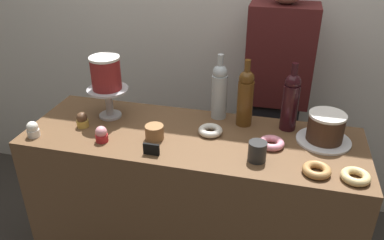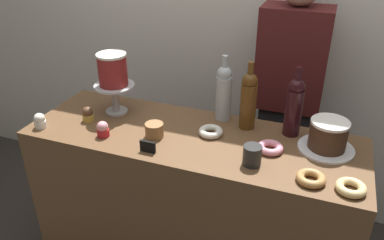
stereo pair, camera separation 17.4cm
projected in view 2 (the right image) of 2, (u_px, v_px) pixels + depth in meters
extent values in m
cube|color=silver|center=(242.00, 11.00, 2.29)|extent=(6.00, 0.05, 2.60)
cube|color=brown|center=(192.00, 211.00, 1.99)|extent=(1.55, 0.53, 0.91)
cylinder|color=#B2B2B7|center=(117.00, 111.00, 1.98)|extent=(0.11, 0.11, 0.01)
cylinder|color=#B2B2B7|center=(116.00, 99.00, 1.95)|extent=(0.04, 0.04, 0.13)
cylinder|color=#B2B2B7|center=(114.00, 86.00, 1.92)|extent=(0.20, 0.20, 0.01)
cylinder|color=maroon|center=(113.00, 71.00, 1.88)|extent=(0.14, 0.14, 0.15)
cylinder|color=white|center=(111.00, 55.00, 1.84)|extent=(0.14, 0.14, 0.01)
cylinder|color=white|center=(326.00, 148.00, 1.67)|extent=(0.24, 0.24, 0.01)
cylinder|color=#3D2619|center=(328.00, 136.00, 1.64)|extent=(0.16, 0.16, 0.12)
cylinder|color=white|center=(331.00, 123.00, 1.61)|extent=(0.16, 0.16, 0.01)
cylinder|color=black|center=(293.00, 113.00, 1.74)|extent=(0.08, 0.08, 0.22)
sphere|color=black|center=(297.00, 87.00, 1.68)|extent=(0.07, 0.07, 0.07)
cylinder|color=black|center=(298.00, 76.00, 1.66)|extent=(0.03, 0.03, 0.08)
cylinder|color=#5B3814|center=(248.00, 106.00, 1.80)|extent=(0.08, 0.08, 0.22)
sphere|color=#5B3814|center=(250.00, 81.00, 1.74)|extent=(0.07, 0.07, 0.07)
cylinder|color=#5B3814|center=(251.00, 70.00, 1.71)|extent=(0.03, 0.03, 0.08)
cylinder|color=#B2BCC1|center=(224.00, 98.00, 1.88)|extent=(0.08, 0.08, 0.22)
sphere|color=#B2BCC1|center=(225.00, 74.00, 1.82)|extent=(0.07, 0.07, 0.07)
cylinder|color=#B2BCC1|center=(225.00, 63.00, 1.79)|extent=(0.03, 0.03, 0.08)
cylinder|color=white|center=(41.00, 124.00, 1.84)|extent=(0.06, 0.06, 0.03)
sphere|color=white|center=(39.00, 118.00, 1.82)|extent=(0.05, 0.05, 0.05)
cylinder|color=gold|center=(88.00, 118.00, 1.90)|extent=(0.06, 0.06, 0.03)
sphere|color=brown|center=(88.00, 112.00, 1.88)|extent=(0.05, 0.05, 0.05)
cylinder|color=red|center=(103.00, 133.00, 1.77)|extent=(0.06, 0.06, 0.03)
sphere|color=pink|center=(102.00, 127.00, 1.75)|extent=(0.05, 0.05, 0.05)
torus|color=silver|center=(211.00, 132.00, 1.78)|extent=(0.11, 0.11, 0.03)
torus|color=pink|center=(270.00, 148.00, 1.65)|extent=(0.11, 0.11, 0.03)
torus|color=#E0C17F|center=(351.00, 188.00, 1.41)|extent=(0.11, 0.11, 0.03)
torus|color=#B27F47|center=(311.00, 178.00, 1.46)|extent=(0.11, 0.11, 0.03)
cylinder|color=olive|center=(155.00, 135.00, 1.77)|extent=(0.08, 0.08, 0.01)
cylinder|color=olive|center=(155.00, 133.00, 1.76)|extent=(0.08, 0.08, 0.01)
cylinder|color=olive|center=(154.00, 131.00, 1.76)|extent=(0.08, 0.08, 0.01)
cylinder|color=olive|center=(154.00, 129.00, 1.75)|extent=(0.08, 0.08, 0.01)
cylinder|color=olive|center=(154.00, 127.00, 1.75)|extent=(0.08, 0.08, 0.01)
cylinder|color=olive|center=(154.00, 125.00, 1.74)|extent=(0.08, 0.08, 0.01)
cube|color=black|center=(148.00, 147.00, 1.64)|extent=(0.07, 0.01, 0.05)
cylinder|color=#282828|center=(252.00, 155.00, 1.55)|extent=(0.08, 0.08, 0.08)
cube|color=black|center=(278.00, 166.00, 2.40)|extent=(0.28, 0.18, 0.85)
cube|color=#4C1919|center=(292.00, 59.00, 2.07)|extent=(0.36, 0.22, 0.55)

